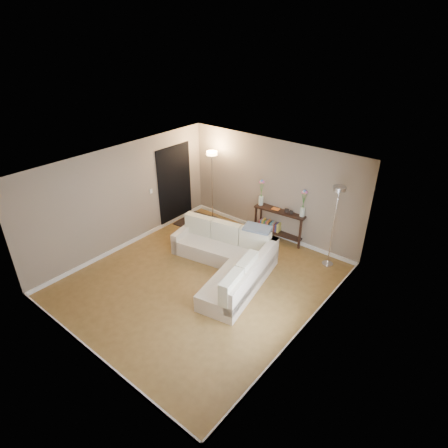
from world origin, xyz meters
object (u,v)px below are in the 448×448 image
Objects in this scene: floor_lamp_unlit at (336,211)px; floor_lamp_lit at (212,173)px; sectional_sofa at (228,258)px; console_table at (277,222)px.

floor_lamp_lit is at bearing 179.39° from floor_lamp_unlit.
floor_lamp_lit is at bearing 138.66° from sectional_sofa.
floor_lamp_unlit reaches higher than console_table.
sectional_sofa is at bearing -41.34° from floor_lamp_lit.
floor_lamp_unlit is at bearing -10.17° from console_table.
floor_lamp_lit is at bearing -172.76° from console_table.
floor_lamp_lit is (-1.92, 1.69, 1.11)m from sectional_sofa.
floor_lamp_unlit is at bearing 44.46° from sectional_sofa.
console_table is 0.70× the size of floor_lamp_unlit.
sectional_sofa reaches higher than console_table.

